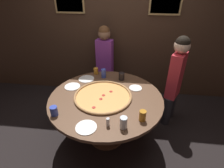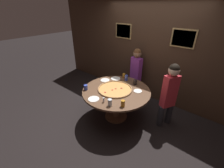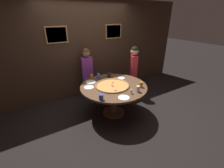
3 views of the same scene
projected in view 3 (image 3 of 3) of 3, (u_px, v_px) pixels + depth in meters
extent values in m
plane|color=black|center=(114.00, 113.00, 3.67)|extent=(24.00, 24.00, 0.00)
cube|color=#3D281C|center=(88.00, 50.00, 4.17)|extent=(6.40, 0.06, 2.60)
cube|color=#9E7F4C|center=(57.00, 35.00, 3.57)|extent=(0.52, 0.02, 0.40)
cube|color=slate|center=(57.00, 35.00, 3.57)|extent=(0.46, 0.01, 0.34)
cube|color=#9E7F4C|center=(114.00, 31.00, 4.32)|extent=(0.52, 0.02, 0.40)
cube|color=#936B5B|center=(114.00, 31.00, 4.32)|extent=(0.46, 0.01, 0.34)
cylinder|color=brown|center=(114.00, 86.00, 3.37)|extent=(1.49, 1.49, 0.04)
cylinder|color=brown|center=(114.00, 100.00, 3.52)|extent=(0.16, 0.16, 0.70)
cylinder|color=brown|center=(114.00, 112.00, 3.66)|extent=(0.52, 0.52, 0.04)
cylinder|color=#E0994C|center=(112.00, 86.00, 3.34)|extent=(0.72, 0.72, 0.01)
torus|color=#B27F4C|center=(112.00, 85.00, 3.33)|extent=(0.76, 0.76, 0.03)
cylinder|color=#A8281E|center=(113.00, 83.00, 3.47)|extent=(0.04, 0.04, 0.00)
cylinder|color=#A8281E|center=(112.00, 85.00, 3.35)|extent=(0.04, 0.04, 0.00)
cylinder|color=#A8281E|center=(116.00, 90.00, 3.11)|extent=(0.04, 0.04, 0.00)
cylinder|color=#A8281E|center=(113.00, 87.00, 3.27)|extent=(0.04, 0.04, 0.00)
cylinder|color=#384CB7|center=(99.00, 76.00, 3.69)|extent=(0.07, 0.07, 0.14)
cylinder|color=#BC7A23|center=(92.00, 77.00, 3.71)|extent=(0.07, 0.07, 0.10)
cylinder|color=silver|center=(138.00, 89.00, 3.05)|extent=(0.08, 0.08, 0.13)
cylinder|color=black|center=(109.00, 75.00, 3.79)|extent=(0.09, 0.09, 0.12)
cylinder|color=#BC7A23|center=(141.00, 85.00, 3.25)|extent=(0.08, 0.08, 0.12)
cylinder|color=#384CB7|center=(101.00, 97.00, 2.77)|extent=(0.08, 0.08, 0.11)
cylinder|color=white|center=(89.00, 87.00, 3.27)|extent=(0.22, 0.22, 0.01)
cylinder|color=white|center=(124.00, 98.00, 2.86)|extent=(0.22, 0.22, 0.01)
cylinder|color=white|center=(121.00, 78.00, 3.74)|extent=(0.18, 0.18, 0.01)
cylinder|color=white|center=(91.00, 82.00, 3.52)|extent=(0.24, 0.24, 0.01)
cylinder|color=silver|center=(131.00, 92.00, 2.99)|extent=(0.04, 0.04, 0.08)
cylinder|color=#B7B7BC|center=(131.00, 90.00, 2.97)|extent=(0.04, 0.04, 0.01)
cylinder|color=#232328|center=(132.00, 85.00, 4.52)|extent=(0.18, 0.18, 0.50)
cylinder|color=#232328|center=(133.00, 89.00, 4.32)|extent=(0.18, 0.18, 0.50)
cube|color=red|center=(134.00, 68.00, 4.17)|extent=(0.28, 0.34, 0.69)
sphere|color=beige|center=(135.00, 51.00, 3.98)|extent=(0.21, 0.21, 0.21)
sphere|color=black|center=(135.00, 50.00, 3.97)|extent=(0.20, 0.20, 0.20)
cylinder|color=#232328|center=(92.00, 88.00, 4.36)|extent=(0.15, 0.15, 0.49)
cylinder|color=#232328|center=(85.00, 89.00, 4.29)|extent=(0.15, 0.15, 0.49)
cube|color=purple|center=(87.00, 70.00, 4.08)|extent=(0.31, 0.20, 0.68)
sphere|color=#8C664C|center=(86.00, 53.00, 3.90)|extent=(0.21, 0.21, 0.21)
sphere|color=brown|center=(86.00, 52.00, 3.88)|extent=(0.19, 0.19, 0.19)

